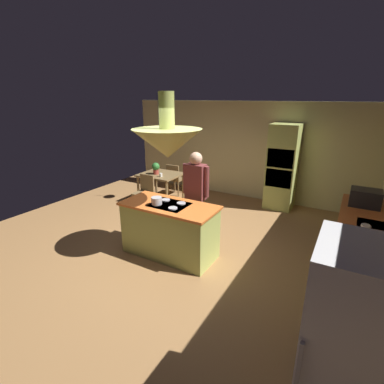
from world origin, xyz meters
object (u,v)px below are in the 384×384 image
Objects in this scene: canister_sugar at (365,230)px; potted_plant_on_table at (156,168)px; person_at_island at (196,192)px; chair_by_back_wall at (175,177)px; oven_tower at (282,167)px; microwave_on_counter at (365,198)px; cup_on_table at (161,175)px; chair_facing_island at (145,190)px; refrigerator at (354,354)px; dining_table at (161,178)px; kitchen_island at (170,229)px; canister_flour at (365,233)px; cooking_pot_on_cooktop at (157,201)px.

potted_plant_on_table is at bearing 160.10° from canister_sugar.
person_at_island reaches higher than chair_by_back_wall.
oven_tower is 4.48× the size of microwave_on_counter.
oven_tower reaches higher than person_at_island.
chair_by_back_wall reaches higher than cup_on_table.
person_at_island is 2.36m from potted_plant_on_table.
chair_facing_island is at bearing -111.25° from cup_on_table.
refrigerator is 11.47× the size of canister_sugar.
cup_on_table reaches higher than dining_table.
person_at_island is (0.15, 0.66, 0.53)m from kitchen_island.
refrigerator is 5.50m from chair_facing_island.
potted_plant_on_table is at bearing 98.22° from chair_facing_island.
oven_tower is 2.37× the size of chair_by_back_wall.
microwave_on_counter reaches higher than potted_plant_on_table.
canister_flour is at bearing 150.20° from chair_by_back_wall.
oven_tower reaches higher than kitchen_island.
kitchen_island is 9.16× the size of cooking_pot_on_cooktop.
chair_by_back_wall is at bearing 118.02° from cooking_pot_on_cooktop.
chair_by_back_wall is 5.26m from canister_flour.
person_at_island is 2.84m from chair_by_back_wall.
canister_flour is (4.54, -2.60, 0.54)m from chair_by_back_wall.
cup_on_table is at bearing 124.26° from cooking_pot_on_cooktop.
dining_table is 11.27× the size of cup_on_table.
person_at_island is at bearing 173.36° from canister_sugar.
canister_sugar is at bearing -59.02° from oven_tower.
refrigerator is 3.27m from microwave_on_counter.
chair_by_back_wall is 0.95m from cup_on_table.
cup_on_table is at bearing -28.62° from potted_plant_on_table.
cup_on_table is 0.50× the size of cooking_pot_on_cooktop.
kitchen_island reaches higher than dining_table.
dining_table is 1.17× the size of chair_facing_island.
chair_by_back_wall is at bearing 135.23° from refrigerator.
microwave_on_counter is (1.74, -1.68, 0.05)m from oven_tower.
cup_on_table is at bearing 140.41° from refrigerator.
microwave_on_counter is at bearing 1.60° from chair_facing_island.
potted_plant_on_table reaches higher than chair_facing_island.
canister_flour is (4.54, -1.94, 0.39)m from dining_table.
cup_on_table is at bearing 68.75° from chair_facing_island.
cooking_pot_on_cooktop is at bearing -110.48° from oven_tower.
cup_on_table is 4.63m from canister_sugar.
cup_on_table is at bearing 101.00° from chair_by_back_wall.
oven_tower is 2.76m from person_at_island.
canister_sugar is at bearing -19.35° from cup_on_table.
refrigerator is 6.35m from chair_by_back_wall.
canister_flour is at bearing -15.64° from chair_facing_island.
kitchen_island is 0.96× the size of refrigerator.
microwave_on_counter reaches higher than cooking_pot_on_cooktop.
canister_flour reaches higher than kitchen_island.
refrigerator is 3.55m from person_at_island.
chair_facing_island is at bearing 139.82° from kitchen_island.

